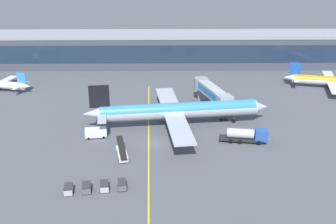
% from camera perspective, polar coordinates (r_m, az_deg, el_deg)
% --- Properties ---
extents(ground_plane, '(700.00, 700.00, 0.00)m').
position_cam_1_polar(ground_plane, '(90.83, -1.66, -4.52)').
color(ground_plane, '#515459').
extents(apron_lead_in_line, '(2.85, 79.97, 0.01)m').
position_cam_1_polar(apron_lead_in_line, '(92.67, -2.79, -3.97)').
color(apron_lead_in_line, yellow).
rests_on(apron_lead_in_line, ground_plane).
extents(terminal_building, '(218.66, 16.51, 12.43)m').
position_cam_1_polar(terminal_building, '(153.13, 2.42, 8.98)').
color(terminal_building, '#424751').
rests_on(terminal_building, ground_plane).
extents(main_airliner, '(46.40, 37.16, 11.43)m').
position_cam_1_polar(main_airliner, '(98.27, 1.40, 0.22)').
color(main_airliner, '#B2B7BC').
rests_on(main_airliner, ground_plane).
extents(jet_bridge, '(8.76, 19.15, 6.81)m').
position_cam_1_polar(jet_bridge, '(109.49, 6.20, 2.95)').
color(jet_bridge, '#B2B7BC').
rests_on(jet_bridge, ground_plane).
extents(fuel_tanker, '(11.06, 4.15, 3.25)m').
position_cam_1_polar(fuel_tanker, '(92.43, 11.22, -3.27)').
color(fuel_tanker, '#232326').
rests_on(fuel_tanker, ground_plane).
extents(belt_loader, '(3.22, 7.02, 3.49)m').
position_cam_1_polar(belt_loader, '(85.01, -6.63, -5.87)').
color(belt_loader, white).
rests_on(belt_loader, ground_plane).
extents(crew_van, '(5.28, 2.89, 2.30)m').
position_cam_1_polar(crew_van, '(94.57, -10.24, -2.88)').
color(crew_van, white).
rests_on(crew_van, ground_plane).
extents(baggage_cart_0, '(1.96, 2.85, 1.48)m').
position_cam_1_polar(baggage_cart_0, '(75.04, -14.08, -10.70)').
color(baggage_cart_0, '#B2B7BC').
rests_on(baggage_cart_0, ground_plane).
extents(baggage_cart_1, '(1.96, 2.85, 1.48)m').
position_cam_1_polar(baggage_cart_1, '(74.76, -11.60, -10.60)').
color(baggage_cart_1, '#595B60').
rests_on(baggage_cart_1, ground_plane).
extents(baggage_cart_2, '(1.96, 2.85, 1.48)m').
position_cam_1_polar(baggage_cart_2, '(74.62, -9.10, -10.47)').
color(baggage_cart_2, '#B2B7BC').
rests_on(baggage_cart_2, ground_plane).
extents(baggage_cart_3, '(1.96, 2.85, 1.48)m').
position_cam_1_polar(baggage_cart_3, '(74.62, -6.61, -10.32)').
color(baggage_cart_3, '#595B60').
rests_on(baggage_cart_3, ground_plane).
extents(commuter_jet_far, '(30.81, 24.72, 7.78)m').
position_cam_1_polar(commuter_jet_far, '(137.04, 22.76, 4.11)').
color(commuter_jet_far, white).
rests_on(commuter_jet_far, ground_plane).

